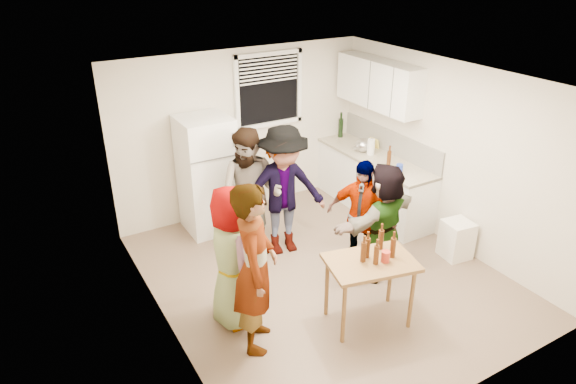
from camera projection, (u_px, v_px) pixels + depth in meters
room at (323, 275)px, 6.55m from camera, size 4.00×4.50×2.50m
window at (269, 90)px, 7.67m from camera, size 1.12×0.10×1.06m
refrigerator at (207, 175)px, 7.30m from camera, size 0.70×0.70×1.70m
counter_lower at (373, 184)px, 8.03m from camera, size 0.60×2.20×0.86m
countertop at (375, 157)px, 7.84m from camera, size 0.64×2.22×0.04m
backsplash at (390, 141)px, 7.88m from camera, size 0.03×2.20×0.36m
upper_cabinets at (378, 84)px, 7.59m from camera, size 0.34×1.60×0.70m
kettle at (363, 152)px, 7.99m from camera, size 0.28×0.24×0.22m
paper_towel at (370, 154)px, 7.88m from camera, size 0.11×0.11×0.24m
wine_bottle at (340, 137)px, 8.61m from camera, size 0.08×0.08×0.31m
beer_bottle_counter at (388, 166)px, 7.45m from camera, size 0.06×0.06×0.24m
blue_cup at (399, 173)px, 7.25m from camera, size 0.10×0.10×0.13m
picture_frame at (374, 143)px, 8.12m from camera, size 0.02×0.19×0.15m
trash_bin at (456, 240)px, 6.84m from camera, size 0.39×0.39×0.52m
serving_table at (366, 320)px, 5.76m from camera, size 1.05×0.81×0.79m
beer_bottle_table at (376, 264)px, 5.37m from camera, size 0.06×0.06×0.22m
red_cup at (385, 261)px, 5.41m from camera, size 0.09×0.09×0.12m
guest_grey at (236, 318)px, 5.78m from camera, size 1.68×0.91×0.52m
guest_stripe at (257, 341)px, 5.45m from camera, size 1.93×1.51×0.44m
guest_back_left at (253, 251)px, 7.07m from camera, size 1.83×1.85×0.66m
guest_back_right at (284, 249)px, 7.10m from camera, size 1.43×1.95×0.66m
guest_black at (357, 269)px, 6.66m from camera, size 1.77×1.57×0.37m
guest_orange at (378, 273)px, 6.58m from camera, size 1.69×1.77×0.45m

